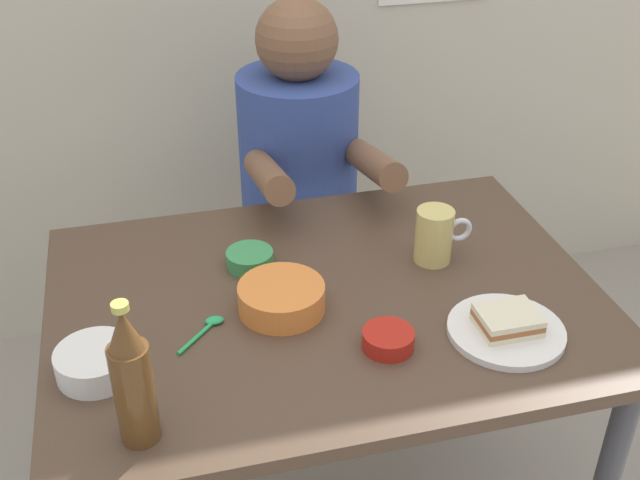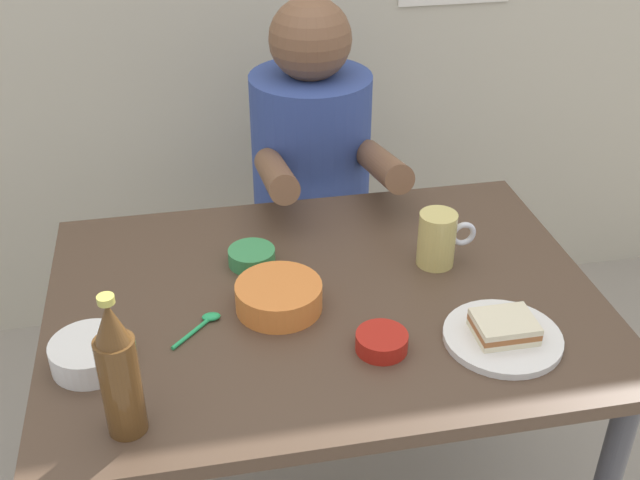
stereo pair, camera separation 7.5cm
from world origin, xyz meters
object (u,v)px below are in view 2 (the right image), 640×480
Objects in this scene: beer_mug at (438,239)px; dip_bowl_green at (252,256)px; person_seated at (312,150)px; sandwich at (504,327)px; stool at (312,276)px; plate_orange at (502,337)px; beer_bottle at (119,372)px; dining_table at (325,332)px.

dip_bowl_green is at bearing 169.43° from beer_mug.
sandwich is at bearing -75.89° from person_seated.
beer_mug reaches higher than sandwich.
sandwich is at bearing -76.07° from stool.
plate_orange is 2.20× the size of dip_bowl_green.
stool is 0.63× the size of person_seated.
plate_orange is 0.55m from dip_bowl_green.
dining_table is at bearing 37.82° from beer_bottle.
plate_orange is at bearing -39.08° from dip_bowl_green.
dip_bowl_green is at bearing 60.12° from beer_bottle.
stool is 0.96m from sandwich.
stool is 0.67m from dip_bowl_green.
beer_mug reaches higher than stool.
beer_bottle reaches higher than plate_orange.
stool is at bearing 65.91° from dip_bowl_green.
person_seated is at bearing 62.81° from beer_bottle.
beer_bottle is at bearing -117.19° from person_seated.
beer_bottle is 0.52m from dip_bowl_green.
sandwich is (0.00, 0.00, 0.02)m from plate_orange.
dip_bowl_green is at bearing -114.09° from stool.
person_seated is 0.58m from beer_mug.
sandwich is (0.21, -0.82, 0.01)m from person_seated.
plate_orange is 0.02m from sandwich.
beer_mug is at bearing 29.84° from beer_bottle.
dip_bowl_green is at bearing 132.50° from dining_table.
plate_orange is at bearing -34.57° from dining_table.
dining_table is 5.00× the size of plate_orange.
plate_orange is 0.69m from beer_bottle.
person_seated is 5.71× the size of beer_mug.
person_seated is 2.75× the size of beer_bottle.
dining_table reaches higher than stool.
plate_orange is (0.21, -0.82, -0.02)m from person_seated.
stool is 4.50× the size of dip_bowl_green.
person_seated reaches higher than stool.
sandwich is at bearing -34.57° from dining_table.
dining_table is at bearing -47.50° from dip_bowl_green.
sandwich is 0.87× the size of beer_mug.
stool is 0.74m from beer_mug.
stool is 1.16m from beer_bottle.
person_seated is 3.27× the size of plate_orange.
dining_table is 11.00× the size of dip_bowl_green.
beer_mug is at bearing -73.30° from stool.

